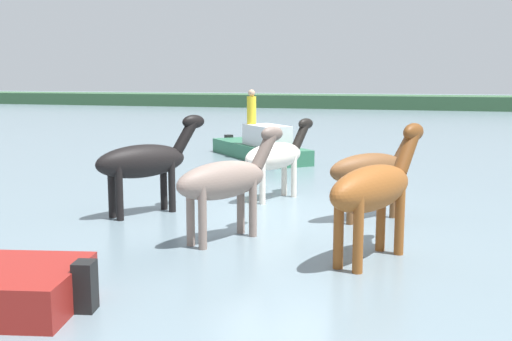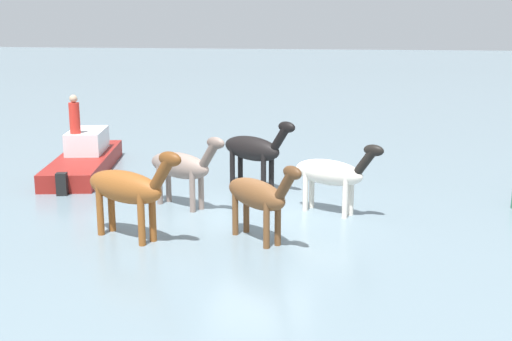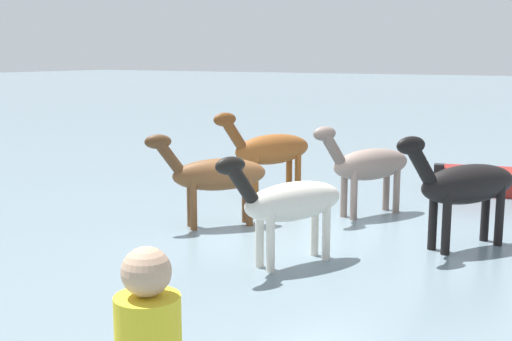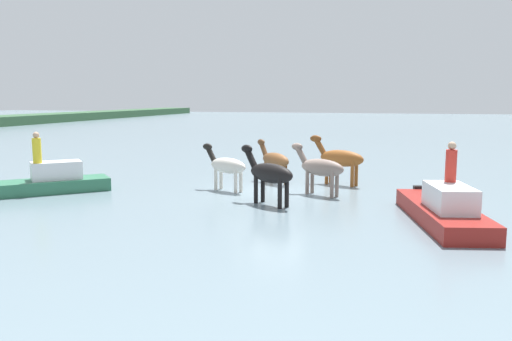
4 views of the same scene
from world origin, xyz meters
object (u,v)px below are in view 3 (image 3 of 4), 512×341
horse_chestnut_trailing (289,202)px  horse_dark_mare (368,165)px  horse_dun_straggler (464,185)px  horse_mid_herd (215,175)px  horse_lead (269,150)px

horse_chestnut_trailing → horse_dark_mare: (0.14, -3.70, 0.05)m
horse_chestnut_trailing → horse_dun_straggler: (-2.13, -2.31, 0.10)m
horse_mid_herd → horse_dark_mare: horse_dark_mare is taller
horse_chestnut_trailing → horse_lead: horse_lead is taller
horse_dark_mare → horse_chestnut_trailing: bearing=29.8°
horse_dark_mare → horse_mid_herd: bearing=-15.5°
horse_chestnut_trailing → horse_dark_mare: size_ratio=0.97×
horse_mid_herd → horse_lead: bearing=-130.2°
horse_mid_herd → horse_dun_straggler: horse_dun_straggler is taller
horse_dun_straggler → horse_lead: bearing=-78.0°
horse_mid_herd → horse_lead: (0.37, -2.74, 0.12)m
horse_mid_herd → horse_dun_straggler: bearing=144.2°
horse_chestnut_trailing → horse_dun_straggler: horse_dun_straggler is taller
horse_dun_straggler → horse_dark_mare: (2.26, -1.39, -0.05)m
horse_mid_herd → horse_lead: size_ratio=0.77×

